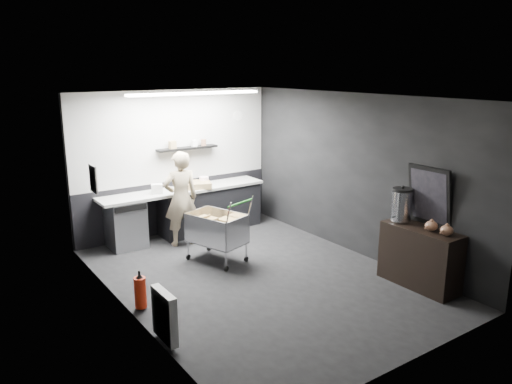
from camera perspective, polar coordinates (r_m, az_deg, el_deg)
floor at (r=7.68m, az=0.26°, el=-9.75°), size 5.50×5.50×0.00m
ceiling at (r=7.03m, az=0.29°, el=10.79°), size 5.50×5.50×0.00m
wall_back at (r=9.57m, az=-9.23°, el=3.38°), size 5.50×0.00×5.50m
wall_front at (r=5.32m, az=17.60°, el=-5.91°), size 5.50×0.00×5.50m
wall_left at (r=6.35m, az=-14.70°, el=-2.46°), size 0.00×5.50×5.50m
wall_right at (r=8.51m, az=11.38°, el=1.94°), size 0.00×5.50×5.50m
kitchen_wall_panel at (r=9.47m, az=-9.29°, el=6.33°), size 3.95×0.02×1.70m
dado_panel at (r=9.74m, az=-8.98°, el=-1.55°), size 3.95×0.02×1.00m
floating_shelf at (r=9.49m, az=-7.86°, el=5.00°), size 1.20×0.22×0.04m
wall_clock at (r=10.10m, az=-2.09°, el=8.70°), size 0.20×0.03×0.20m
poster at (r=7.51m, az=-18.12°, el=1.43°), size 0.02×0.30×0.40m
poster_red_band at (r=7.49m, az=-18.12°, el=1.96°), size 0.02×0.22×0.10m
radiator at (r=5.96m, az=-10.42°, el=-13.73°), size 0.10×0.50×0.60m
ceiling_strip at (r=8.61m, az=-6.93°, el=11.12°), size 2.40×0.20×0.04m
prep_counter at (r=9.55m, az=-7.42°, el=-2.10°), size 3.20×0.61×0.90m
person at (r=8.87m, az=-8.57°, el=-0.77°), size 0.68×0.50×1.70m
shopping_cart at (r=8.16m, az=-4.56°, el=-4.43°), size 0.87×1.16×1.08m
sideboard at (r=7.62m, az=18.15°, el=-6.17°), size 0.50×1.17×1.75m
fire_extinguisher at (r=6.83m, az=-13.09°, el=-11.00°), size 0.16×0.16×0.52m
cardboard_box at (r=9.42m, az=-6.91°, el=0.82°), size 0.66×0.58×0.11m
pink_tub at (r=9.55m, az=-5.96°, el=1.24°), size 0.18×0.18×0.18m
white_container at (r=9.08m, az=-11.25°, el=0.36°), size 0.24×0.21×0.17m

